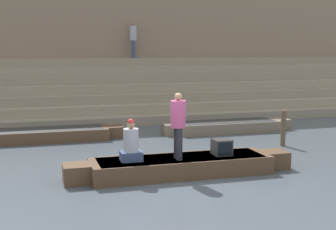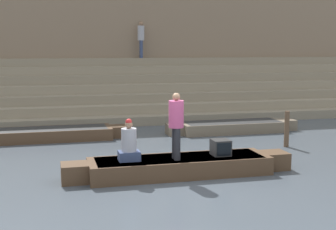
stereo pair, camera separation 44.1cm
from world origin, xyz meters
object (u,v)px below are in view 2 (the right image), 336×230
at_px(moored_boat_shore, 52,134).
at_px(person_on_steps, 141,37).
at_px(moored_boat_distant, 232,126).
at_px(tv_set, 221,147).
at_px(mooring_post, 287,129).
at_px(person_standing, 176,122).
at_px(rowboat_main, 180,166).
at_px(person_rowing, 129,144).

xyz_separation_m(moored_boat_shore, person_on_steps, (4.46, 6.70, 3.46)).
bearing_deg(moored_boat_distant, person_on_steps, 112.46).
height_order(tv_set, person_on_steps, person_on_steps).
bearing_deg(moored_boat_shore, mooring_post, -17.40).
relative_size(person_standing, moored_boat_distant, 0.32).
xyz_separation_m(rowboat_main, mooring_post, (4.22, 2.39, 0.34)).
bearing_deg(person_rowing, person_standing, -19.17).
bearing_deg(mooring_post, moored_boat_shore, 157.46).
xyz_separation_m(person_rowing, moored_boat_distant, (4.80, 5.29, -0.63)).
bearing_deg(person_standing, tv_set, 9.67).
bearing_deg(rowboat_main, person_on_steps, 85.40).
bearing_deg(rowboat_main, mooring_post, 31.41).
xyz_separation_m(rowboat_main, person_on_steps, (1.38, 12.12, 3.44)).
distance_m(moored_boat_shore, moored_boat_distant, 6.61).
bearing_deg(person_on_steps, mooring_post, -128.92).
distance_m(person_rowing, moored_boat_distant, 7.17).
bearing_deg(person_rowing, moored_boat_shore, 96.41).
relative_size(rowboat_main, person_rowing, 5.65).
height_order(moored_boat_distant, person_on_steps, person_on_steps).
bearing_deg(moored_boat_shore, tv_set, -47.44).
distance_m(person_standing, tv_set, 1.42).
xyz_separation_m(rowboat_main, tv_set, (1.08, -0.01, 0.41)).
bearing_deg(person_standing, mooring_post, 33.52).
bearing_deg(person_standing, moored_boat_distant, 59.32).
distance_m(person_standing, person_rowing, 1.27).
height_order(mooring_post, person_on_steps, person_on_steps).
bearing_deg(tv_set, moored_boat_distant, 65.27).
relative_size(mooring_post, person_on_steps, 0.65).
distance_m(tv_set, person_on_steps, 12.51).
bearing_deg(tv_set, person_standing, -173.51).
xyz_separation_m(person_standing, moored_boat_distant, (3.66, 5.44, -1.16)).
xyz_separation_m(person_rowing, tv_set, (2.35, -0.01, -0.20)).
bearing_deg(person_standing, moored_boat_shore, 121.17).
relative_size(tv_set, moored_boat_distant, 0.09).
bearing_deg(moored_boat_distant, mooring_post, -71.62).
relative_size(tv_set, moored_boat_shore, 0.09).
distance_m(rowboat_main, tv_set, 1.15).
bearing_deg(tv_set, mooring_post, 37.49).
height_order(person_rowing, person_on_steps, person_on_steps).
distance_m(moored_boat_shore, mooring_post, 7.91).
xyz_separation_m(person_standing, moored_boat_shore, (-2.95, 5.56, -1.16)).
height_order(rowboat_main, person_rowing, person_rowing).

